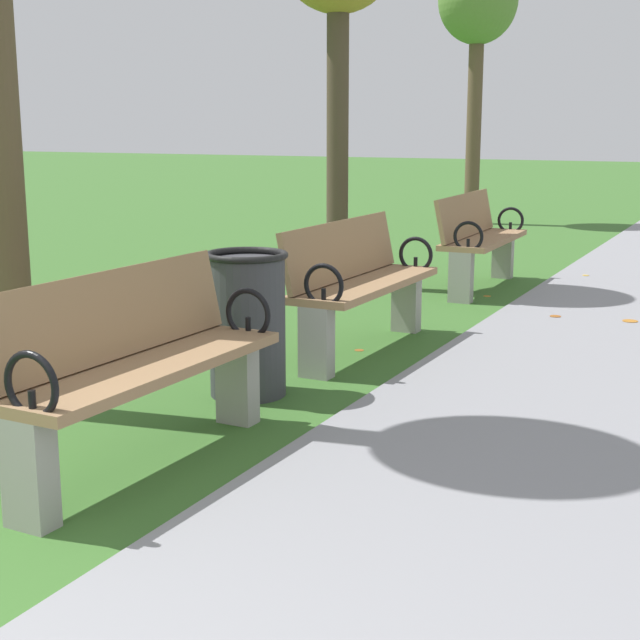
% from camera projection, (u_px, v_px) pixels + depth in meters
% --- Properties ---
extents(park_bench_2, '(0.51, 1.61, 0.90)m').
position_uv_depth(park_bench_2, '(138.00, 364.00, 4.22)').
color(park_bench_2, '#93704C').
rests_on(park_bench_2, ground).
extents(park_bench_3, '(0.49, 1.61, 0.90)m').
position_uv_depth(park_bench_3, '(359.00, 282.00, 6.39)').
color(park_bench_3, '#93704C').
rests_on(park_bench_3, ground).
extents(park_bench_4, '(0.51, 1.61, 0.90)m').
position_uv_depth(park_bench_4, '(479.00, 238.00, 8.83)').
color(park_bench_4, '#93704C').
rests_on(park_bench_4, ground).
extents(tree_4, '(1.20, 1.20, 4.05)m').
position_uv_depth(tree_4, '(478.00, 9.00, 14.10)').
color(tree_4, brown).
rests_on(tree_4, ground).
extents(trash_bin, '(0.48, 0.48, 0.84)m').
position_uv_depth(trash_bin, '(247.00, 323.00, 5.37)').
color(trash_bin, '#38383D').
rests_on(trash_bin, ground).
extents(scattered_leaves, '(5.28, 11.20, 0.02)m').
position_uv_depth(scattered_leaves, '(469.00, 403.00, 5.22)').
color(scattered_leaves, gold).
rests_on(scattered_leaves, ground).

